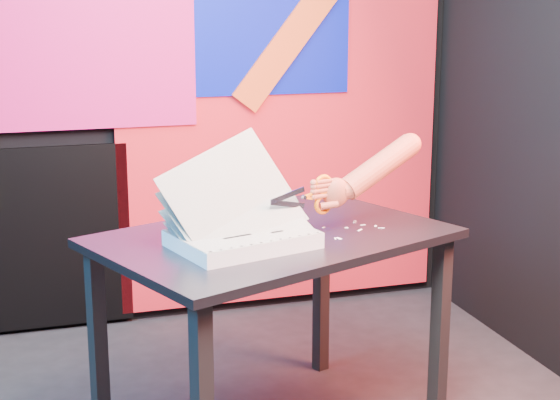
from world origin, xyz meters
name	(u,v)px	position (x,y,z in m)	size (l,w,h in m)	color
room	(218,61)	(0.00, 0.00, 1.35)	(3.01, 3.01, 2.71)	black
backdrop	(160,124)	(0.06, 1.46, 0.96)	(2.88, 0.05, 2.08)	red
work_table	(273,261)	(0.23, 0.23, 0.65)	(1.33, 1.12, 0.75)	#252525
printout_stack	(242,236)	(0.09, 0.11, 0.78)	(0.52, 0.41, 0.39)	silver
scissors	(319,195)	(0.38, 0.17, 0.89)	(0.24, 0.07, 0.14)	#B4B7D1
hand_forearm	(372,170)	(0.59, 0.23, 0.95)	(0.44, 0.16, 0.23)	#B5523D
paper_clippings	(353,228)	(0.51, 0.20, 0.75)	(0.22, 0.21, 0.00)	white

